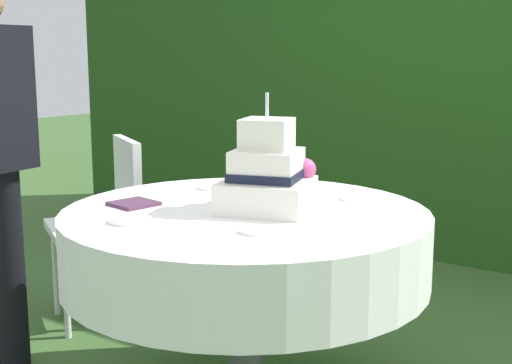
{
  "coord_description": "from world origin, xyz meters",
  "views": [
    {
      "loc": [
        1.39,
        -1.95,
        1.3
      ],
      "look_at": [
        0.03,
        0.02,
        0.86
      ],
      "focal_mm": 49.46,
      "sensor_mm": 36.0,
      "label": 1
    }
  ],
  "objects_px": {
    "serving_plate_near": "(256,231)",
    "garden_chair": "(108,212)",
    "cake_table": "(245,246)",
    "serving_plate_right": "(357,199)",
    "napkin_stack": "(134,204)",
    "serving_plate_left": "(211,187)",
    "wedding_cake": "(268,176)",
    "serving_plate_far": "(130,220)"
  },
  "relations": [
    {
      "from": "serving_plate_near",
      "to": "garden_chair",
      "type": "relative_size",
      "value": 0.12
    },
    {
      "from": "cake_table",
      "to": "serving_plate_right",
      "type": "height_order",
      "value": "serving_plate_right"
    },
    {
      "from": "serving_plate_right",
      "to": "napkin_stack",
      "type": "relative_size",
      "value": 0.85
    },
    {
      "from": "serving_plate_right",
      "to": "cake_table",
      "type": "bearing_deg",
      "value": -123.59
    },
    {
      "from": "serving_plate_left",
      "to": "wedding_cake",
      "type": "bearing_deg",
      "value": -25.85
    },
    {
      "from": "wedding_cake",
      "to": "serving_plate_left",
      "type": "height_order",
      "value": "wedding_cake"
    },
    {
      "from": "cake_table",
      "to": "garden_chair",
      "type": "xyz_separation_m",
      "value": [
        -1.08,
        0.38,
        -0.09
      ]
    },
    {
      "from": "serving_plate_near",
      "to": "garden_chair",
      "type": "xyz_separation_m",
      "value": [
        -1.29,
        0.61,
        -0.22
      ]
    },
    {
      "from": "cake_table",
      "to": "napkin_stack",
      "type": "bearing_deg",
      "value": -156.15
    },
    {
      "from": "garden_chair",
      "to": "serving_plate_left",
      "type": "bearing_deg",
      "value": -10.73
    },
    {
      "from": "wedding_cake",
      "to": "garden_chair",
      "type": "distance_m",
      "value": 1.24
    },
    {
      "from": "serving_plate_far",
      "to": "garden_chair",
      "type": "height_order",
      "value": "garden_chair"
    },
    {
      "from": "garden_chair",
      "to": "cake_table",
      "type": "bearing_deg",
      "value": -19.23
    },
    {
      "from": "serving_plate_near",
      "to": "serving_plate_far",
      "type": "bearing_deg",
      "value": -163.92
    },
    {
      "from": "serving_plate_right",
      "to": "napkin_stack",
      "type": "distance_m",
      "value": 0.82
    },
    {
      "from": "wedding_cake",
      "to": "serving_plate_left",
      "type": "bearing_deg",
      "value": 154.15
    },
    {
      "from": "cake_table",
      "to": "garden_chair",
      "type": "relative_size",
      "value": 1.44
    },
    {
      "from": "serving_plate_right",
      "to": "serving_plate_far",
      "type": "bearing_deg",
      "value": -122.0
    },
    {
      "from": "wedding_cake",
      "to": "cake_table",
      "type": "bearing_deg",
      "value": -148.41
    },
    {
      "from": "napkin_stack",
      "to": "serving_plate_right",
      "type": "bearing_deg",
      "value": 40.82
    },
    {
      "from": "serving_plate_near",
      "to": "garden_chair",
      "type": "distance_m",
      "value": 1.44
    },
    {
      "from": "serving_plate_near",
      "to": "garden_chair",
      "type": "bearing_deg",
      "value": 154.55
    },
    {
      "from": "cake_table",
      "to": "napkin_stack",
      "type": "xyz_separation_m",
      "value": [
        -0.37,
        -0.17,
        0.14
      ]
    },
    {
      "from": "serving_plate_far",
      "to": "serving_plate_left",
      "type": "height_order",
      "value": "same"
    },
    {
      "from": "serving_plate_far",
      "to": "garden_chair",
      "type": "distance_m",
      "value": 1.16
    },
    {
      "from": "napkin_stack",
      "to": "garden_chair",
      "type": "bearing_deg",
      "value": 142.46
    },
    {
      "from": "wedding_cake",
      "to": "garden_chair",
      "type": "xyz_separation_m",
      "value": [
        -1.15,
        0.34,
        -0.34
      ]
    },
    {
      "from": "napkin_stack",
      "to": "serving_plate_left",
      "type": "bearing_deg",
      "value": 84.58
    },
    {
      "from": "wedding_cake",
      "to": "serving_plate_far",
      "type": "bearing_deg",
      "value": -124.67
    },
    {
      "from": "napkin_stack",
      "to": "serving_plate_far",
      "type": "bearing_deg",
      "value": -48.77
    },
    {
      "from": "wedding_cake",
      "to": "napkin_stack",
      "type": "bearing_deg",
      "value": -154.92
    },
    {
      "from": "cake_table",
      "to": "serving_plate_near",
      "type": "bearing_deg",
      "value": -48.68
    },
    {
      "from": "cake_table",
      "to": "wedding_cake",
      "type": "height_order",
      "value": "wedding_cake"
    },
    {
      "from": "serving_plate_left",
      "to": "napkin_stack",
      "type": "distance_m",
      "value": 0.4
    },
    {
      "from": "cake_table",
      "to": "serving_plate_far",
      "type": "xyz_separation_m",
      "value": [
        -0.21,
        -0.36,
        0.13
      ]
    },
    {
      "from": "wedding_cake",
      "to": "napkin_stack",
      "type": "xyz_separation_m",
      "value": [
        -0.44,
        -0.21,
        -0.11
      ]
    },
    {
      "from": "cake_table",
      "to": "serving_plate_near",
      "type": "relative_size",
      "value": 12.35
    },
    {
      "from": "cake_table",
      "to": "serving_plate_right",
      "type": "relative_size",
      "value": 10.37
    },
    {
      "from": "serving_plate_near",
      "to": "napkin_stack",
      "type": "height_order",
      "value": "napkin_stack"
    },
    {
      "from": "napkin_stack",
      "to": "garden_chair",
      "type": "relative_size",
      "value": 0.16
    },
    {
      "from": "cake_table",
      "to": "wedding_cake",
      "type": "distance_m",
      "value": 0.26
    },
    {
      "from": "serving_plate_right",
      "to": "garden_chair",
      "type": "bearing_deg",
      "value": 179.72
    }
  ]
}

